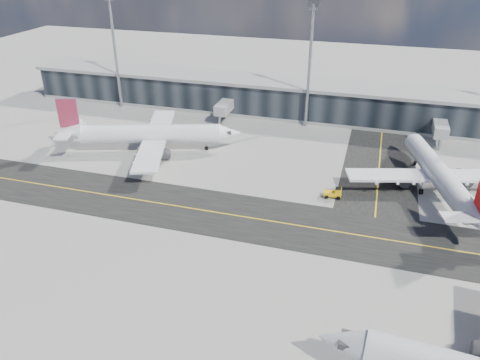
% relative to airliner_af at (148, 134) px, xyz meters
% --- Properties ---
extents(ground, '(300.00, 300.00, 0.00)m').
position_rel_airliner_af_xyz_m(ground, '(29.75, -23.75, -3.84)').
color(ground, gray).
rests_on(ground, ground).
extents(taxiway_lanes, '(180.00, 63.00, 0.03)m').
position_rel_airliner_af_xyz_m(taxiway_lanes, '(33.66, -13.01, -3.83)').
color(taxiway_lanes, black).
rests_on(taxiway_lanes, ground).
extents(terminal_concourse, '(152.00, 19.80, 8.80)m').
position_rel_airliner_af_xyz_m(terminal_concourse, '(29.79, 31.19, 0.25)').
color(terminal_concourse, black).
rests_on(terminal_concourse, ground).
extents(floodlight_masts, '(102.50, 0.70, 28.90)m').
position_rel_airliner_af_xyz_m(floodlight_masts, '(29.75, 24.25, 11.77)').
color(floodlight_masts, gray).
rests_on(floodlight_masts, ground).
extents(airliner_af, '(38.34, 33.07, 11.62)m').
position_rel_airliner_af_xyz_m(airliner_af, '(0.00, 0.00, 0.00)').
color(airliner_af, white).
rests_on(airliner_af, ground).
extents(airliner_redtail, '(31.75, 36.88, 11.09)m').
position_rel_airliner_af_xyz_m(airliner_redtail, '(57.83, -2.22, -0.17)').
color(airliner_redtail, white).
rests_on(airliner_redtail, ground).
extents(baggage_tug, '(3.17, 1.88, 1.89)m').
position_rel_airliner_af_xyz_m(baggage_tug, '(40.46, -9.04, -2.89)').
color(baggage_tug, yellow).
rests_on(baggage_tug, ground).
extents(service_van, '(4.70, 5.50, 1.40)m').
position_rel_airliner_af_xyz_m(service_van, '(55.72, 20.25, -3.14)').
color(service_van, white).
rests_on(service_van, ground).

